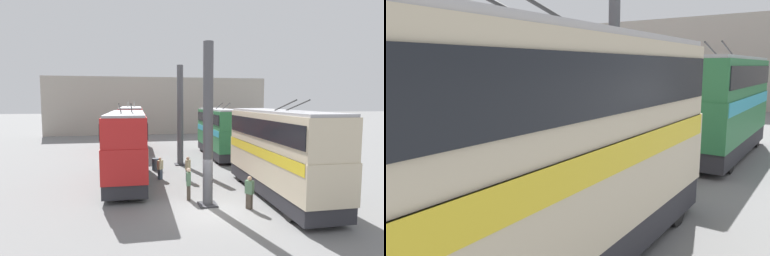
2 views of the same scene
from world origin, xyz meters
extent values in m
plane|color=slate|center=(0.00, 0.00, 0.00)|extent=(240.00, 240.00, 0.00)
cube|color=#A8A093|center=(34.91, 0.00, 4.65)|extent=(0.50, 36.00, 9.31)
cylinder|color=#4C4C51|center=(0.77, 0.00, 4.26)|extent=(0.53, 0.53, 8.52)
cube|color=#333338|center=(0.77, 0.00, 0.04)|extent=(0.95, 0.95, 0.08)
cylinder|color=#4C4C51|center=(11.04, 0.00, 4.26)|extent=(0.53, 0.53, 8.52)
cube|color=#333338|center=(11.04, 0.00, 0.04)|extent=(0.95, 0.95, 0.08)
cylinder|color=black|center=(5.01, -5.35, 0.50)|extent=(0.99, 0.30, 0.99)
cylinder|color=black|center=(5.01, -3.25, 0.50)|extent=(0.99, 0.30, 0.99)
cylinder|color=black|center=(-1.94, -5.35, 0.50)|extent=(0.99, 0.30, 0.99)
cylinder|color=black|center=(-1.94, -3.25, 0.50)|extent=(0.99, 0.30, 0.99)
cube|color=#28282D|center=(1.44, -4.30, 0.66)|extent=(9.75, 2.45, 0.77)
cube|color=beige|center=(1.44, -4.30, 2.00)|extent=(9.95, 2.50, 1.90)
cube|color=yellow|center=(1.44, -4.30, 2.67)|extent=(9.65, 2.54, 0.55)
cube|color=beige|center=(1.44, -4.30, 3.90)|extent=(9.85, 2.43, 1.90)
cube|color=black|center=(1.44, -4.30, 3.99)|extent=(9.55, 2.51, 1.04)
cube|color=#9E9EA3|center=(1.44, -4.30, 4.92)|extent=(9.75, 2.25, 0.14)
cube|color=black|center=(6.35, -4.30, 2.19)|extent=(0.12, 2.30, 1.22)
cylinder|color=#282828|center=(0.19, -4.65, 5.28)|extent=(2.35, 0.07, 0.65)
cylinder|color=#282828|center=(0.19, -3.95, 5.28)|extent=(2.35, 0.07, 0.65)
cylinder|color=black|center=(17.16, -5.35, 0.48)|extent=(0.97, 0.30, 0.97)
cylinder|color=black|center=(17.16, -3.25, 0.48)|extent=(0.97, 0.30, 0.97)
cylinder|color=black|center=(11.11, -5.35, 0.48)|extent=(0.97, 0.30, 0.97)
cylinder|color=black|center=(11.11, -3.25, 0.48)|extent=(0.97, 0.30, 0.97)
cube|color=#28282D|center=(14.04, -4.30, 0.65)|extent=(8.87, 2.45, 0.77)
cube|color=#286B3D|center=(14.04, -4.30, 2.00)|extent=(9.05, 2.50, 1.94)
cube|color=teal|center=(14.04, -4.30, 2.70)|extent=(8.78, 2.54, 0.55)
cube|color=#286B3D|center=(14.04, -4.30, 3.78)|extent=(8.96, 2.43, 1.62)
cube|color=black|center=(14.04, -4.30, 3.86)|extent=(8.68, 2.51, 0.89)
cube|color=#9E9EA3|center=(14.04, -4.30, 4.66)|extent=(8.87, 2.25, 0.14)
cube|color=black|center=(18.50, -4.30, 2.20)|extent=(0.12, 2.30, 1.24)
cylinder|color=#282828|center=(12.91, -4.65, 5.02)|extent=(2.35, 0.07, 0.65)
cylinder|color=#282828|center=(12.91, -3.95, 5.02)|extent=(2.35, 0.07, 0.65)
cylinder|color=black|center=(9.15, 3.25, 0.52)|extent=(1.03, 0.30, 1.03)
cylinder|color=black|center=(9.15, 5.35, 0.52)|extent=(1.03, 0.30, 1.03)
cylinder|color=black|center=(3.03, 3.25, 0.52)|extent=(1.03, 0.30, 1.03)
cylinder|color=black|center=(3.03, 5.35, 0.52)|extent=(1.03, 0.30, 1.03)
cube|color=#28282D|center=(5.99, 4.30, 0.68)|extent=(8.93, 2.45, 0.78)
cube|color=red|center=(5.99, 4.30, 2.02)|extent=(9.11, 2.50, 1.92)
cube|color=silver|center=(5.99, 4.30, 2.71)|extent=(8.84, 2.54, 0.55)
cube|color=red|center=(5.99, 4.30, 3.80)|extent=(9.02, 2.43, 1.64)
cube|color=black|center=(5.99, 4.30, 3.88)|extent=(8.75, 2.51, 0.90)
cube|color=#9E9EA3|center=(5.99, 4.30, 4.69)|extent=(8.93, 2.25, 0.14)
cube|color=black|center=(10.49, 4.30, 2.22)|extent=(0.12, 2.30, 1.23)
cylinder|color=#282828|center=(4.85, 3.95, 5.05)|extent=(2.35, 0.07, 0.65)
cylinder|color=#282828|center=(4.85, 4.65, 5.05)|extent=(2.35, 0.07, 0.65)
cylinder|color=black|center=(16.43, 3.25, 0.45)|extent=(0.90, 0.30, 0.90)
cylinder|color=black|center=(16.43, 5.35, 0.45)|extent=(0.90, 0.30, 0.90)
cylinder|color=black|center=(23.50, 3.25, 0.45)|extent=(0.90, 0.30, 0.90)
cylinder|color=black|center=(23.50, 5.35, 0.45)|extent=(0.90, 0.30, 0.90)
cube|color=#28282D|center=(20.07, 4.30, 0.63)|extent=(9.88, 2.45, 0.75)
cube|color=red|center=(20.07, 4.30, 1.96)|extent=(10.08, 2.50, 1.91)
cube|color=red|center=(20.07, 4.30, 2.63)|extent=(9.78, 2.54, 0.55)
cube|color=red|center=(20.07, 4.30, 3.79)|extent=(9.98, 2.43, 1.75)
cube|color=black|center=(20.07, 4.30, 3.87)|extent=(9.67, 2.51, 0.96)
cube|color=#9E9EA3|center=(20.07, 4.30, 4.73)|extent=(9.88, 2.25, 0.14)
cube|color=black|center=(15.09, 4.30, 2.15)|extent=(0.12, 2.30, 1.22)
cylinder|color=#282828|center=(21.33, 3.95, 5.09)|extent=(2.35, 0.07, 0.65)
cylinder|color=#282828|center=(21.33, 4.65, 5.09)|extent=(2.35, 0.07, 0.65)
cube|color=#384251|center=(6.44, 2.08, 0.37)|extent=(0.36, 0.35, 0.73)
cube|color=tan|center=(6.44, 2.08, 1.05)|extent=(0.47, 0.46, 0.63)
sphere|color=tan|center=(6.44, 2.08, 1.47)|extent=(0.21, 0.21, 0.21)
cube|color=#384251|center=(5.67, 0.24, 0.40)|extent=(0.36, 0.33, 0.79)
cube|color=tan|center=(5.67, 0.24, 1.13)|extent=(0.48, 0.42, 0.69)
sphere|color=tan|center=(5.67, 0.24, 1.59)|extent=(0.22, 0.22, 0.22)
cube|color=#473D33|center=(1.83, 0.84, 0.42)|extent=(0.34, 0.26, 0.83)
cube|color=#4C7051|center=(1.83, 0.84, 1.19)|extent=(0.46, 0.32, 0.72)
sphere|color=beige|center=(1.83, 0.84, 1.67)|extent=(0.24, 0.24, 0.24)
cube|color=#473D33|center=(-0.11, -1.98, 0.39)|extent=(0.36, 0.34, 0.79)
cube|color=#4C7051|center=(-0.11, -1.98, 1.13)|extent=(0.48, 0.44, 0.69)
sphere|color=tan|center=(-0.11, -1.98, 1.59)|extent=(0.22, 0.22, 0.22)
cylinder|color=#424C56|center=(9.37, 2.21, 0.47)|extent=(0.60, 0.60, 0.95)
cylinder|color=#424C56|center=(9.37, 2.21, 0.47)|extent=(0.63, 0.63, 0.04)
camera|label=1|loc=(-14.26, 3.59, 5.54)|focal=28.00mm
camera|label=2|loc=(-4.50, -8.69, 4.31)|focal=35.00mm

